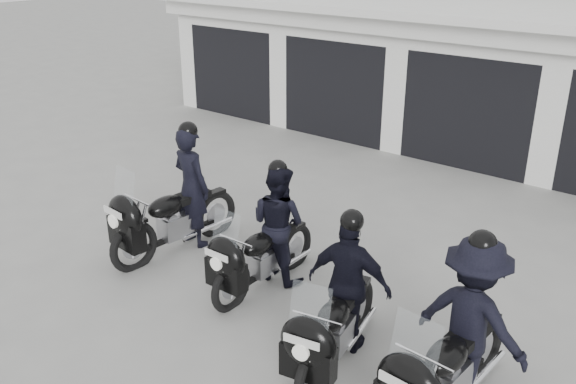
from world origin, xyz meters
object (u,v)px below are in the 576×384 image
Objects in this scene: police_bike_c at (343,298)px; police_bike_d at (463,335)px; police_bike_b at (270,233)px; police_bike_a at (175,201)px.

police_bike_c is 0.91× the size of police_bike_d.
police_bike_b is 0.92× the size of police_bike_d.
police_bike_a is at bearing -176.07° from police_bike_b.
police_bike_c is 1.29m from police_bike_d.
police_bike_d is (4.54, -0.48, 0.03)m from police_bike_a.
police_bike_a is 3.30m from police_bike_c.
police_bike_a is 4.57m from police_bike_d.
police_bike_b is at bearing 9.41° from police_bike_a.
police_bike_b is at bearing 145.10° from police_bike_c.
police_bike_b is 1.75m from police_bike_c.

